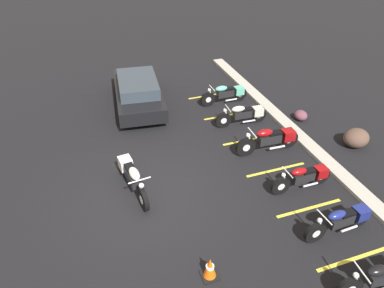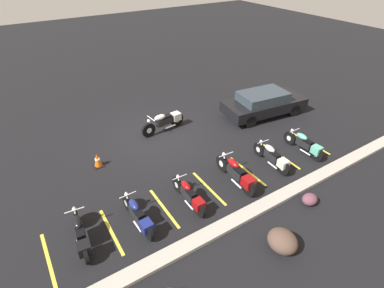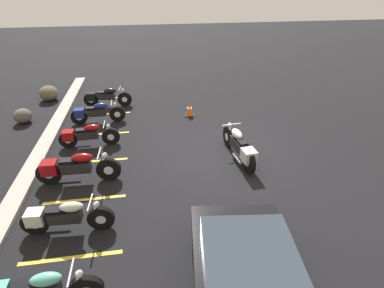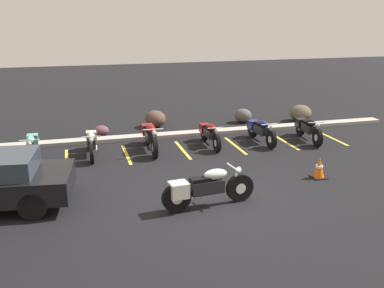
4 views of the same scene
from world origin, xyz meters
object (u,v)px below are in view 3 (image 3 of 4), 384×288
(parked_bike_5, at_px, (105,97))
(traffic_cone, at_px, (189,109))
(parked_bike_1, at_px, (62,217))
(parked_bike_4, at_px, (95,113))
(landscape_rock_1, at_px, (23,116))
(landscape_rock_0, at_px, (49,93))
(parked_bike_3, at_px, (86,135))
(parked_bike_2, at_px, (74,167))
(motorcycle_cream_featured, at_px, (240,146))

(parked_bike_5, distance_m, traffic_cone, 3.87)
(parked_bike_1, xyz_separation_m, parked_bike_5, (7.57, -0.24, 0.01))
(parked_bike_4, bearing_deg, landscape_rock_1, 167.87)
(landscape_rock_0, xyz_separation_m, traffic_cone, (-2.78, -6.20, -0.06))
(parked_bike_3, bearing_deg, parked_bike_2, -90.69)
(parked_bike_2, height_order, parked_bike_5, parked_bike_2)
(motorcycle_cream_featured, height_order, parked_bike_1, motorcycle_cream_featured)
(parked_bike_3, height_order, traffic_cone, parked_bike_3)
(parked_bike_1, distance_m, parked_bike_5, 7.57)
(landscape_rock_0, bearing_deg, parked_bike_5, -113.76)
(parked_bike_5, relative_size, landscape_rock_0, 2.25)
(parked_bike_2, xyz_separation_m, parked_bike_5, (5.64, -0.33, -0.04))
(landscape_rock_1, xyz_separation_m, traffic_cone, (-0.35, -6.60, -0.01))
(parked_bike_2, relative_size, parked_bike_3, 1.15)
(motorcycle_cream_featured, distance_m, landscape_rock_0, 9.67)
(parked_bike_1, distance_m, traffic_cone, 7.06)
(parked_bike_4, xyz_separation_m, traffic_cone, (0.13, -3.75, -0.16))
(parked_bike_1, bearing_deg, landscape_rock_1, 117.21)
(parked_bike_3, bearing_deg, landscape_rock_1, 139.58)
(motorcycle_cream_featured, bearing_deg, traffic_cone, 9.32)
(parked_bike_3, bearing_deg, traffic_cone, 27.16)
(motorcycle_cream_featured, xyz_separation_m, parked_bike_2, (-0.40, 4.88, -0.00))
(landscape_rock_0, height_order, traffic_cone, landscape_rock_0)
(parked_bike_4, xyz_separation_m, landscape_rock_1, (0.48, 2.85, -0.15))
(parked_bike_4, bearing_deg, traffic_cone, -0.60)
(parked_bike_1, bearing_deg, motorcycle_cream_featured, 28.95)
(parked_bike_1, xyz_separation_m, traffic_cone, (5.97, -3.77, -0.15))
(parked_bike_4, distance_m, landscape_rock_0, 3.80)
(motorcycle_cream_featured, bearing_deg, parked_bike_2, 88.20)
(landscape_rock_1, distance_m, traffic_cone, 6.61)
(parked_bike_3, distance_m, parked_bike_5, 3.60)
(parked_bike_2, xyz_separation_m, landscape_rock_0, (6.82, 2.35, -0.14))
(parked_bike_4, bearing_deg, parked_bike_3, -95.12)
(parked_bike_5, bearing_deg, parked_bike_1, -86.39)
(motorcycle_cream_featured, bearing_deg, landscape_rock_0, 41.89)
(motorcycle_cream_featured, xyz_separation_m, landscape_rock_0, (6.42, 7.24, -0.15))
(parked_bike_1, bearing_deg, parked_bike_3, 94.04)
(motorcycle_cream_featured, height_order, parked_bike_4, motorcycle_cream_featured)
(landscape_rock_0, xyz_separation_m, landscape_rock_1, (-2.43, 0.39, -0.05))
(parked_bike_1, distance_m, landscape_rock_1, 6.93)
(motorcycle_cream_featured, relative_size, traffic_cone, 3.91)
(parked_bike_2, relative_size, traffic_cone, 3.88)
(motorcycle_cream_featured, distance_m, parked_bike_3, 5.14)
(parked_bike_1, relative_size, parked_bike_2, 0.89)
(parked_bike_5, bearing_deg, motorcycle_cream_featured, -43.55)
(parked_bike_2, distance_m, landscape_rock_1, 5.19)
(motorcycle_cream_featured, distance_m, parked_bike_5, 6.95)
(parked_bike_5, xyz_separation_m, landscape_rock_1, (-1.25, 3.07, -0.15))
(parked_bike_1, bearing_deg, traffic_cone, 60.85)
(parked_bike_1, relative_size, parked_bike_3, 1.03)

